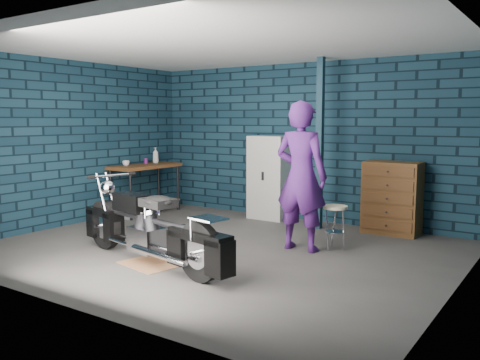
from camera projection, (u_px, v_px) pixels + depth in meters
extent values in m
plane|color=#494644|center=(219.00, 249.00, 6.85)|extent=(6.00, 6.00, 0.00)
cube|color=#0F2533|center=(304.00, 142.00, 8.75)|extent=(6.00, 0.02, 2.70)
cube|color=#0F2533|center=(71.00, 143.00, 8.35)|extent=(0.02, 5.00, 2.70)
cube|color=#0F2533|center=(462.00, 159.00, 5.02)|extent=(0.02, 5.00, 2.70)
cube|color=silver|center=(217.00, 44.00, 6.53)|extent=(6.00, 5.00, 0.02)
cube|color=#112A38|center=(320.00, 144.00, 7.99)|extent=(0.10, 0.10, 2.70)
cube|color=brown|center=(146.00, 189.00, 9.40)|extent=(0.60, 1.40, 0.91)
cube|color=brown|center=(150.00, 264.00, 6.14)|extent=(0.80, 0.66, 0.01)
imported|color=#4E1D6F|center=(301.00, 176.00, 6.71)|extent=(0.73, 0.48, 1.98)
cube|color=gray|center=(127.00, 211.00, 9.02)|extent=(0.40, 0.28, 0.25)
cube|color=beige|center=(270.00, 178.00, 8.89)|extent=(0.68, 0.48, 1.45)
cube|color=brown|center=(392.00, 198.00, 7.71)|extent=(0.83, 0.46, 1.10)
imported|color=beige|center=(126.00, 163.00, 9.08)|extent=(0.14, 0.14, 0.10)
cylinder|color=#671B6F|center=(146.00, 161.00, 9.55)|extent=(0.08, 0.08, 0.10)
imported|color=gray|center=(156.00, 155.00, 9.70)|extent=(0.13, 0.13, 0.30)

